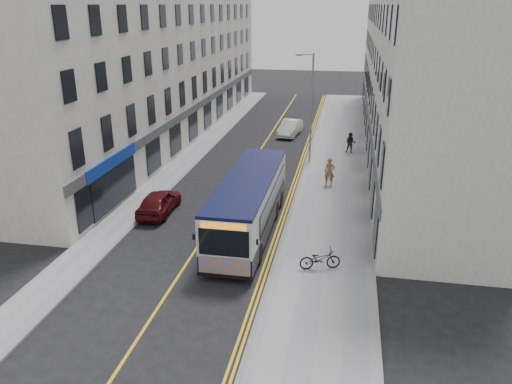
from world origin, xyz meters
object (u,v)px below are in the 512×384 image
at_px(bicycle, 320,259).
at_px(car_maroon, 159,202).
at_px(pedestrian_near, 329,172).
at_px(pedestrian_far, 350,143).
at_px(car_white, 290,128).
at_px(city_bus, 249,203).
at_px(streetlamp, 310,105).

distance_m(bicycle, car_maroon, 10.64).
bearing_deg(pedestrian_near, pedestrian_far, 80.12).
relative_size(car_white, car_maroon, 1.05).
bearing_deg(car_maroon, pedestrian_near, -147.34).
bearing_deg(city_bus, car_maroon, 163.93).
relative_size(streetlamp, pedestrian_near, 4.36).
bearing_deg(streetlamp, city_bus, -99.04).
xyz_separation_m(bicycle, pedestrian_far, (1.15, 19.02, 0.33)).
height_order(pedestrian_far, car_white, pedestrian_far).
bearing_deg(pedestrian_far, bicycle, -85.95).
xyz_separation_m(streetlamp, city_bus, (-2.01, -12.61, -2.71)).
relative_size(streetlamp, bicycle, 4.36).
distance_m(streetlamp, pedestrian_far, 5.50).
relative_size(streetlamp, city_bus, 0.76).
height_order(city_bus, car_maroon, city_bus).
bearing_deg(bicycle, pedestrian_far, -20.12).
distance_m(bicycle, pedestrian_near, 11.06).
xyz_separation_m(city_bus, pedestrian_far, (5.04, 15.64, -0.74)).
xyz_separation_m(pedestrian_far, car_white, (-5.40, 5.18, -0.24)).
relative_size(city_bus, car_maroon, 2.64).
xyz_separation_m(pedestrian_far, car_maroon, (-10.55, -14.05, -0.26)).
height_order(pedestrian_near, car_white, pedestrian_near).
distance_m(car_white, car_maroon, 19.91).
xyz_separation_m(streetlamp, car_maroon, (-7.52, -11.03, -3.70)).
distance_m(streetlamp, bicycle, 16.54).
height_order(pedestrian_near, car_maroon, pedestrian_near).
relative_size(streetlamp, car_white, 1.91).
bearing_deg(car_maroon, pedestrian_far, -127.50).
height_order(pedestrian_near, pedestrian_far, pedestrian_near).
bearing_deg(pedestrian_near, streetlamp, 108.79).
relative_size(pedestrian_near, car_white, 0.44).
height_order(car_white, car_maroon, car_white).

